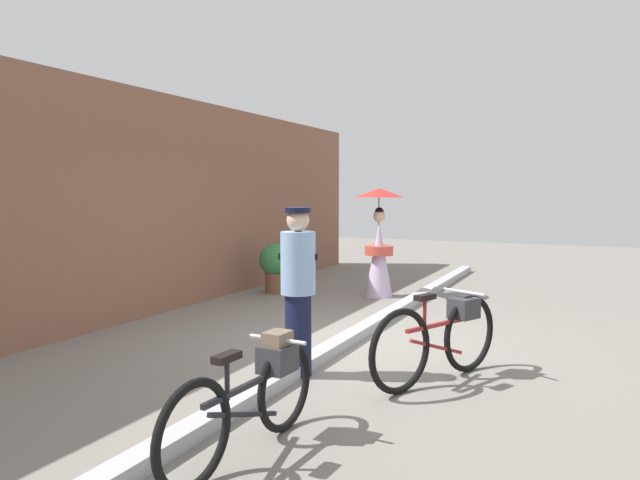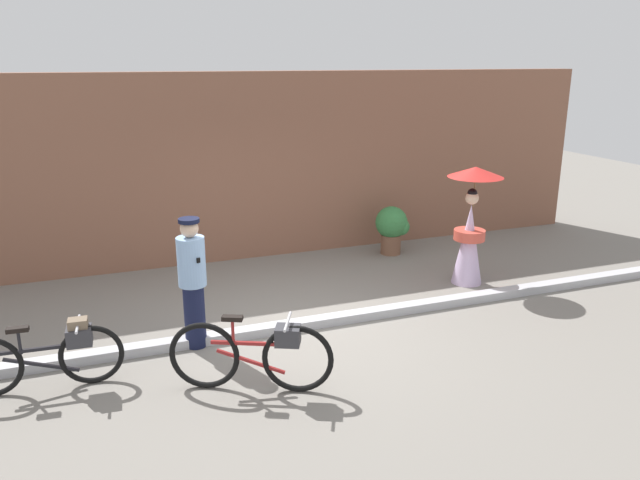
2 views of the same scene
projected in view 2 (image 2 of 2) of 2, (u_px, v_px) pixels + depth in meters
The scene contains 8 objects.
ground_plane at pixel (297, 329), 8.18m from camera, with size 30.00×30.00×0.00m, color gray.
building_wall at pixel (235, 167), 10.75m from camera, with size 14.00×0.40×3.26m, color brown.
sidewalk_curb at pixel (297, 325), 8.16m from camera, with size 14.00×0.20×0.12m, color #B2B2B7.
bicycle_near_officer at pixel (255, 354), 6.57m from camera, with size 1.65×0.81×0.86m.
bicycle_far_side at pixel (49, 354), 6.60m from camera, with size 1.71×0.48×0.78m.
person_officer at pixel (192, 280), 7.46m from camera, with size 0.34×0.37×1.65m.
person_with_parasol at pixel (471, 224), 9.62m from camera, with size 0.86×0.86×1.87m.
potted_plant_by_door at pixel (392, 227), 11.20m from camera, with size 0.60×0.59×0.89m.
Camera 2 is at (-2.34, -7.13, 3.47)m, focal length 34.48 mm.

